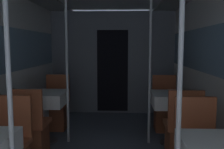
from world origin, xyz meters
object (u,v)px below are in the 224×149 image
at_px(chair_left_far_1, 56,111).
at_px(dining_table_right_1, 173,102).
at_px(chair_left_near_1, 32,136).
at_px(support_pole_right_1, 150,71).
at_px(dining_table_left_1, 45,100).
at_px(support_pole_left_1, 67,71).
at_px(support_pole_left_0, 10,96).
at_px(support_pole_right_0, 179,98).
at_px(chair_right_far_1, 165,113).
at_px(chair_right_near_1, 181,138).

relative_size(chair_left_far_1, dining_table_right_1, 1.23).
bearing_deg(chair_left_near_1, support_pole_right_1, 21.04).
distance_m(dining_table_left_1, chair_left_far_1, 0.66).
bearing_deg(chair_left_far_1, dining_table_right_1, 162.49).
xyz_separation_m(chair_left_near_1, support_pole_right_1, (1.51, 0.58, 0.76)).
relative_size(support_pole_left_1, dining_table_right_1, 2.86).
height_order(support_pole_left_0, support_pole_right_0, same).
bearing_deg(support_pole_left_1, chair_left_near_1, -119.67).
bearing_deg(chair_right_far_1, chair_left_far_1, 0.00).
relative_size(dining_table_left_1, support_pole_right_1, 0.35).
xyz_separation_m(support_pole_left_1, chair_right_far_1, (1.51, 0.58, -0.76)).
height_order(support_pole_left_0, chair_right_near_1, support_pole_left_0).
distance_m(support_pole_left_0, support_pole_left_1, 1.84).
height_order(support_pole_left_0, chair_left_near_1, support_pole_left_0).
distance_m(support_pole_left_1, support_pole_right_1, 1.18).
bearing_deg(support_pole_right_0, dining_table_right_1, 79.75).
bearing_deg(chair_right_near_1, chair_left_far_1, 147.75).
relative_size(support_pole_left_1, chair_right_far_1, 2.32).
height_order(dining_table_right_1, chair_right_near_1, chair_right_near_1).
bearing_deg(dining_table_left_1, support_pole_left_0, -79.75).
bearing_deg(support_pole_left_0, chair_right_near_1, 39.61).
bearing_deg(support_pole_left_1, support_pole_right_1, 0.00).
height_order(chair_left_near_1, chair_right_near_1, same).
relative_size(dining_table_right_1, chair_right_near_1, 0.81).
xyz_separation_m(support_pole_left_0, support_pole_right_0, (1.18, 0.00, 0.00)).
xyz_separation_m(support_pole_right_0, support_pole_right_1, (0.00, 1.84, 0.00)).
xyz_separation_m(chair_left_near_1, support_pole_left_1, (0.33, 0.58, 0.76)).
height_order(support_pole_left_0, support_pole_left_1, same).
relative_size(dining_table_left_1, support_pole_left_1, 0.35).
distance_m(chair_left_near_1, support_pole_right_1, 1.79).
bearing_deg(support_pole_left_1, dining_table_left_1, 180.00).
distance_m(chair_left_near_1, support_pole_right_0, 2.11).
relative_size(support_pole_left_0, dining_table_left_1, 2.86).
distance_m(support_pole_right_0, dining_table_right_1, 1.92).
height_order(chair_left_far_1, dining_table_right_1, chair_left_far_1).
relative_size(support_pole_left_0, chair_right_near_1, 2.32).
xyz_separation_m(support_pole_left_1, support_pole_right_1, (1.18, 0.00, 0.00)).
xyz_separation_m(support_pole_left_0, chair_left_far_1, (-0.33, 2.42, -0.76)).
distance_m(support_pole_right_0, support_pole_right_1, 1.84).
bearing_deg(chair_left_far_1, support_pole_right_1, 158.96).
bearing_deg(chair_right_far_1, dining_table_right_1, 90.00).
distance_m(dining_table_left_1, dining_table_right_1, 1.85).
relative_size(dining_table_left_1, chair_left_far_1, 0.81).
bearing_deg(chair_left_far_1, dining_table_left_1, 90.00).
xyz_separation_m(chair_left_far_1, support_pole_right_1, (1.51, -0.58, 0.76)).
bearing_deg(support_pole_right_1, chair_left_near_1, -158.96).
xyz_separation_m(support_pole_left_1, support_pole_right_0, (1.18, -1.84, 0.00)).
xyz_separation_m(support_pole_left_0, dining_table_left_1, (-0.33, 1.84, -0.44)).
bearing_deg(support_pole_left_0, support_pole_right_0, 0.00).
bearing_deg(support_pole_right_1, chair_left_far_1, 158.96).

